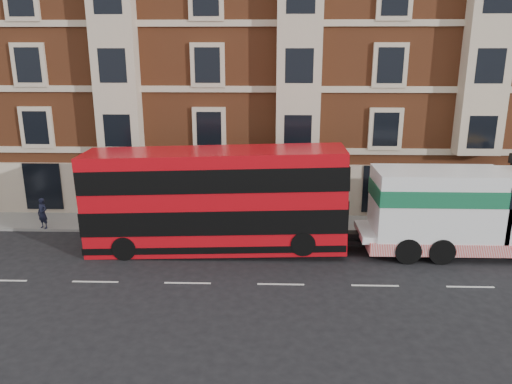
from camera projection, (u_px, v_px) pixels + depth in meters
ground at (281, 284)px, 21.26m from camera, size 120.00×120.00×0.00m
sidewalk at (278, 223)px, 28.44m from camera, size 90.00×3.00×0.15m
victorian_terrace at (286, 42)px, 32.87m from camera, size 45.00×12.00×20.40m
lamp_post_west at (167, 185)px, 26.65m from camera, size 0.35×0.15×4.35m
lamp_post_east at (508, 187)px, 26.12m from camera, size 0.35×0.15×4.35m
double_decker_bus at (215, 199)px, 24.15m from camera, size 12.50×2.87×5.06m
tow_truck at (466, 210)px, 23.93m from camera, size 10.01×2.96×4.17m
pedestrian at (43, 213)px, 27.26m from camera, size 0.73×0.60×1.71m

